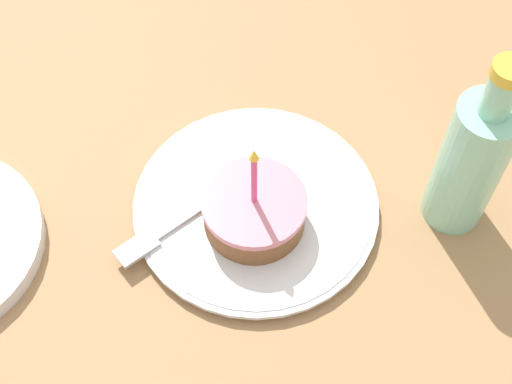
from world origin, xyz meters
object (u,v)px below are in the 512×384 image
Objects in this scene: plate at (256,206)px; fork at (180,219)px; bottle at (472,161)px; cake_slice at (254,210)px.

plate is 0.08m from fork.
plate is at bearing -119.28° from fork.
fork is 0.80× the size of bottle.
plate is at bearing -49.58° from cake_slice.
bottle reaches higher than plate.
plate is at bearing 44.94° from bottle.
fork is at bearing 44.72° from cake_slice.
fork is (0.04, 0.07, 0.01)m from plate.
cake_slice is at bearing 51.06° from bottle.
plate is 0.23m from bottle.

